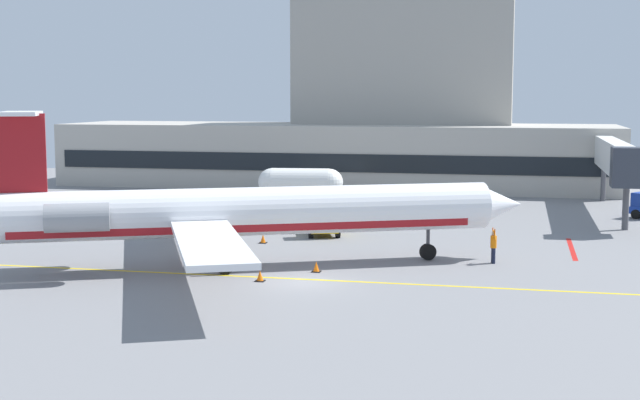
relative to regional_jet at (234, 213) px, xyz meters
The scene contains 12 objects.
ground 5.99m from the regional_jet, 32.13° to the right, with size 120.00×120.00×0.11m.
terminal_building 44.94m from the regional_jet, 91.60° to the left, with size 55.36×14.19×18.92m.
jet_bridge_west 33.85m from the regional_jet, 49.85° to the left, with size 2.40×21.28×5.73m.
regional_jet is the anchor object (origin of this frame).
pushback_tractor 19.78m from the regional_jet, 99.14° to the left, with size 3.47×3.49×2.05m.
belt_loader 11.91m from the regional_jet, 78.98° to the left, with size 2.91×3.76×2.17m.
fuel_tank 31.25m from the regional_jet, 97.51° to the left, with size 7.49×2.96×2.78m.
marshaller 14.21m from the regional_jet, 17.82° to the left, with size 0.34×0.82×1.94m.
safety_cone_alpha 8.44m from the regional_jet, 95.58° to the left, with size 0.47×0.47×0.55m.
safety_cone_bravo 5.25m from the regional_jet, ahead, with size 0.47×0.47×0.55m.
safety_cone_charlie 4.70m from the regional_jet, 53.14° to the right, with size 0.47×0.47×0.55m.
safety_cone_delta 4.12m from the regional_jet, 100.09° to the left, with size 0.47×0.47×0.55m.
Camera 1 is at (10.29, -41.76, 9.14)m, focal length 49.94 mm.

